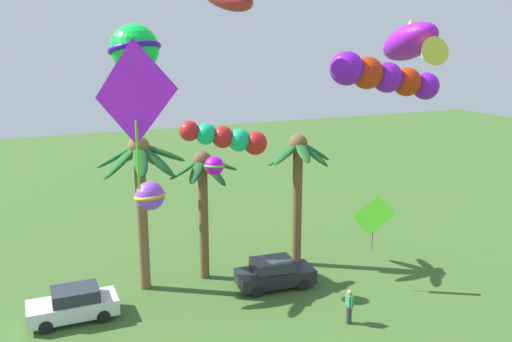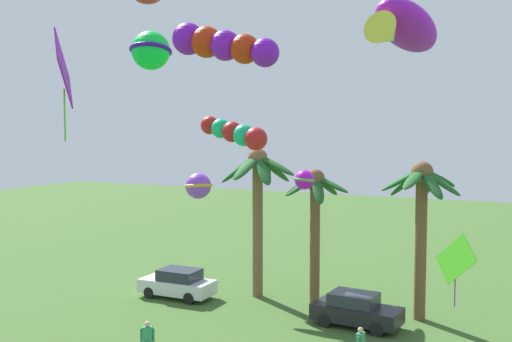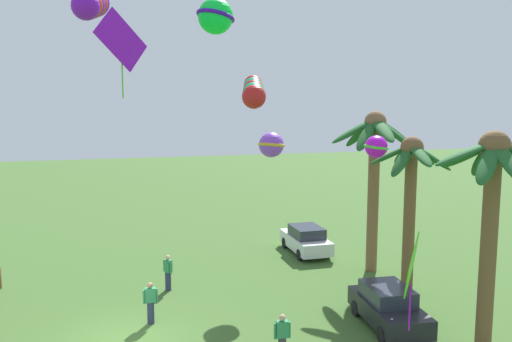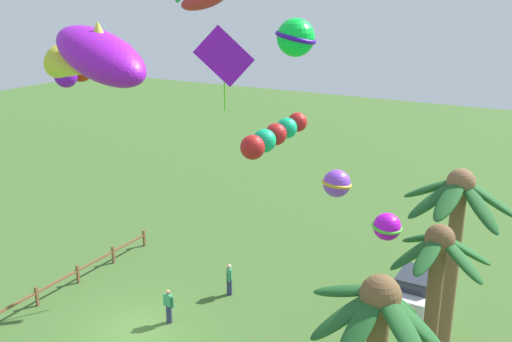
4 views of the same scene
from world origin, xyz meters
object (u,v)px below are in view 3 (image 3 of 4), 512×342
Objects in this scene: kite_tube_1 at (254,91)px; kite_ball_3 at (271,145)px; parked_car_0 at (306,240)px; kite_diamond_2 at (411,267)px; parked_car_1 at (388,307)px; kite_diamond_8 at (121,41)px; palm_tree_1 at (374,152)px; spectator_2 at (168,272)px; kite_ball_4 at (376,147)px; kite_tube_5 at (91,4)px; palm_tree_0 at (492,191)px; kite_ball_6 at (216,16)px; spectator_1 at (282,338)px; palm_tree_2 at (411,181)px; spectator_0 at (150,303)px.

kite_tube_1 reaches higher than kite_ball_3.
kite_ball_3 is (3.05, -2.95, 5.51)m from parked_car_0.
parked_car_1 is at bearing 156.39° from kite_diamond_2.
kite_diamond_8 is at bearing -104.22° from kite_ball_3.
kite_tube_1 reaches higher than palm_tree_1.
spectator_2 is 1.14× the size of kite_ball_4.
spectator_2 is at bearing -121.15° from kite_tube_1.
kite_ball_4 reaches higher than parked_car_1.
palm_tree_1 is 2.38× the size of kite_tube_1.
kite_ball_3 is at bearing 125.07° from kite_tube_5.
kite_ball_4 is at bearing 60.88° from kite_diamond_8.
kite_ball_6 is (-9.82, -7.10, 6.68)m from palm_tree_0.
palm_tree_1 reaches higher than palm_tree_0.
palm_tree_0 reaches higher than kite_diamond_2.
spectator_1 is at bearing 20.49° from spectator_2.
kite_diamond_2 is at bearing -23.61° from parked_car_1.
palm_tree_1 is at bearing 28.92° from parked_car_0.
kite_tube_5 is 1.59× the size of kite_ball_6.
palm_tree_2 is 11.26m from kite_ball_6.
kite_ball_4 reaches higher than spectator_1.
palm_tree_2 is at bearing 53.17° from kite_ball_3.
spectator_1 is 7.97m from spectator_2.
kite_ball_3 reaches higher than kite_diamond_2.
palm_tree_0 is at bearing 73.35° from kite_tube_5.
palm_tree_2 is 9.35m from spectator_1.
kite_ball_3 is 0.45× the size of kite_diamond_8.
kite_ball_6 is (-7.44, -4.88, 11.29)m from parked_car_1.
kite_diamond_8 reaches higher than kite_ball_4.
palm_tree_0 is 4.62× the size of spectator_2.
kite_tube_5 reaches higher than spectator_0.
palm_tree_2 is 11.72m from spectator_0.
spectator_2 is at bearing -110.88° from kite_ball_4.
palm_tree_0 is 12.62m from spectator_0.
palm_tree_2 is 4.28× the size of spectator_1.
parked_car_1 is at bearing -137.03° from palm_tree_0.
spectator_2 is at bearing -128.82° from parked_car_1.
kite_diamond_2 is at bearing 27.74° from spectator_2.
kite_diamond_8 is (-12.75, -7.07, 7.12)m from kite_diamond_2.
spectator_0 is 0.71× the size of kite_ball_6.
parked_car_0 is 1.36× the size of kite_diamond_2.
spectator_2 is at bearing -59.87° from kite_ball_6.
kite_tube_1 is (-3.94, -4.07, 7.92)m from parked_car_1.
kite_tube_5 is at bearing -82.84° from palm_tree_2.
kite_ball_6 is at bearing -166.11° from kite_diamond_2.
spectator_1 is 0.45× the size of kite_tube_5.
spectator_1 is at bearing -14.79° from kite_ball_3.
parked_car_0 is 2.15× the size of kite_ball_3.
spectator_2 is 0.39× the size of kite_diamond_8.
palm_tree_2 is at bearing 97.16° from kite_tube_5.
spectator_2 is 8.78m from kite_tube_1.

